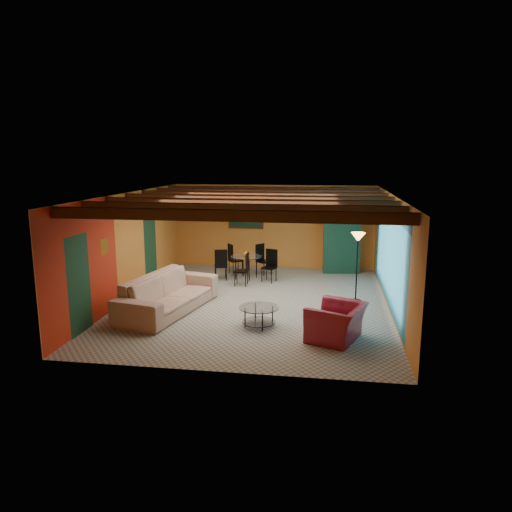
% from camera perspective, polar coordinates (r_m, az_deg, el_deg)
% --- Properties ---
extents(room, '(6.52, 8.01, 2.71)m').
position_cam_1_polar(room, '(11.71, -0.07, 5.72)').
color(room, gray).
rests_on(room, ground).
extents(sofa, '(1.76, 3.17, 0.87)m').
position_cam_1_polar(sofa, '(11.49, -10.34, -4.37)').
color(sofa, '#A47D6A').
rests_on(sofa, ground).
extents(armchair, '(1.31, 1.39, 0.72)m').
position_cam_1_polar(armchair, '(9.73, 9.51, -7.76)').
color(armchair, maroon).
rests_on(armchair, ground).
extents(coffee_table, '(1.12, 1.12, 0.44)m').
position_cam_1_polar(coffee_table, '(10.38, 0.34, -7.18)').
color(coffee_table, silver).
rests_on(coffee_table, ground).
extents(dining_table, '(2.33, 2.33, 0.95)m').
position_cam_1_polar(dining_table, '(14.28, -1.18, -0.86)').
color(dining_table, silver).
rests_on(dining_table, ground).
extents(armoire, '(1.16, 0.68, 1.92)m').
position_cam_1_polar(armoire, '(15.34, 10.14, 1.66)').
color(armoire, brown).
rests_on(armoire, ground).
extents(floor_lamp, '(0.42, 0.42, 1.76)m').
position_cam_1_polar(floor_lamp, '(12.22, 11.88, -1.31)').
color(floor_lamp, black).
rests_on(floor_lamp, ground).
extents(ceiling_fan, '(1.50, 1.50, 0.44)m').
position_cam_1_polar(ceiling_fan, '(11.60, -0.15, 5.66)').
color(ceiling_fan, '#472614').
rests_on(ceiling_fan, ceiling).
extents(painting, '(1.05, 0.03, 0.65)m').
position_cam_1_polar(painting, '(15.71, -1.20, 4.63)').
color(painting, black).
rests_on(painting, wall_back).
extents(potted_plant, '(0.46, 0.41, 0.47)m').
position_cam_1_polar(potted_plant, '(15.18, 10.30, 6.10)').
color(potted_plant, '#26661E').
rests_on(potted_plant, armoire).
extents(vase, '(0.22, 0.22, 0.18)m').
position_cam_1_polar(vase, '(14.17, -1.19, 1.38)').
color(vase, orange).
rests_on(vase, dining_table).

